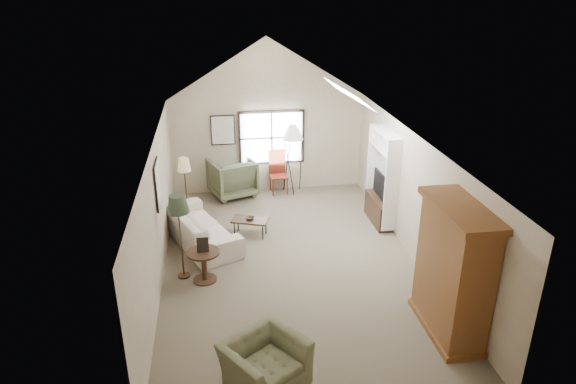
{
  "coord_description": "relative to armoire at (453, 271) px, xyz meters",
  "views": [
    {
      "loc": [
        -1.37,
        -8.8,
        5.32
      ],
      "look_at": [
        0.0,
        0.4,
        1.4
      ],
      "focal_mm": 32.0,
      "sensor_mm": 36.0,
      "label": 1
    }
  ],
  "objects": [
    {
      "name": "tv_alcove",
      "position": [
        0.16,
        4.0,
        0.05
      ],
      "size": [
        0.32,
        1.3,
        2.1
      ],
      "primitive_type": "cube",
      "color": "white",
      "rests_on": "ground"
    },
    {
      "name": "tripod_lamp",
      "position": [
        -1.57,
        6.1,
        -0.16
      ],
      "size": [
        0.66,
        0.66,
        1.87
      ],
      "primitive_type": null,
      "rotation": [
        0.0,
        0.0,
        -0.26
      ],
      "color": "white",
      "rests_on": "ground"
    },
    {
      "name": "side_chair",
      "position": [
        -1.94,
        6.1,
        -0.53
      ],
      "size": [
        0.47,
        0.47,
        1.14
      ],
      "primitive_type": "cube",
      "rotation": [
        0.0,
        0.0,
        0.07
      ],
      "color": "maroon",
      "rests_on": "ground"
    },
    {
      "name": "tv_panel",
      "position": [
        0.14,
        4.0,
        -0.18
      ],
      "size": [
        0.05,
        0.9,
        0.55
      ],
      "primitive_type": "cube",
      "color": "black",
      "rests_on": "media_console"
    },
    {
      "name": "coffee_table",
      "position": [
        -2.88,
        3.76,
        -0.9
      ],
      "size": [
        0.88,
        0.67,
        0.4
      ],
      "primitive_type": "cube",
      "rotation": [
        0.0,
        0.0,
        -0.34
      ],
      "color": "#3A2417",
      "rests_on": "ground"
    },
    {
      "name": "window",
      "position": [
        -2.08,
        6.36,
        0.35
      ],
      "size": [
        1.72,
        0.08,
        1.42
      ],
      "primitive_type": "cube",
      "color": "black",
      "rests_on": "room_shell"
    },
    {
      "name": "side_table",
      "position": [
        -3.88,
        2.06,
        -0.79
      ],
      "size": [
        0.81,
        0.81,
        0.62
      ],
      "primitive_type": "cylinder",
      "rotation": [
        0.0,
        0.0,
        0.4
      ],
      "color": "#352215",
      "rests_on": "ground"
    },
    {
      "name": "armoire",
      "position": [
        0.0,
        0.0,
        0.0
      ],
      "size": [
        0.6,
        1.5,
        2.2
      ],
      "primitive_type": "cube",
      "color": "brown",
      "rests_on": "ground"
    },
    {
      "name": "armchair_near",
      "position": [
        -3.04,
        -0.76,
        -0.76
      ],
      "size": [
        1.4,
        1.36,
        0.69
      ],
      "primitive_type": "imported",
      "rotation": [
        0.0,
        0.0,
        0.6
      ],
      "color": "#5E5E42",
      "rests_on": "ground"
    },
    {
      "name": "media_console",
      "position": [
        0.14,
        4.0,
        -0.8
      ],
      "size": [
        0.34,
        1.18,
        0.6
      ],
      "primitive_type": "cube",
      "color": "#382316",
      "rests_on": "ground"
    },
    {
      "name": "sofa",
      "position": [
        -3.98,
        3.66,
        -0.74
      ],
      "size": [
        1.85,
        2.64,
        0.72
      ],
      "primitive_type": "imported",
      "rotation": [
        0.0,
        0.0,
        1.97
      ],
      "color": "beige",
      "rests_on": "ground"
    },
    {
      "name": "bowl",
      "position": [
        -2.88,
        3.76,
        -0.68
      ],
      "size": [
        0.24,
        0.24,
        0.05
      ],
      "primitive_type": "imported",
      "rotation": [
        0.0,
        0.0,
        -0.34
      ],
      "color": "#372416",
      "rests_on": "coffee_table"
    },
    {
      "name": "armchair_far",
      "position": [
        -3.16,
        6.1,
        -0.6
      ],
      "size": [
        1.37,
        1.39,
        0.99
      ],
      "primitive_type": "imported",
      "rotation": [
        0.0,
        0.0,
        3.49
      ],
      "color": "#515A3F",
      "rests_on": "ground"
    },
    {
      "name": "dark_lamp",
      "position": [
        -4.28,
        2.26,
        -0.24
      ],
      "size": [
        0.54,
        0.54,
        1.72
      ],
      "primitive_type": null,
      "rotation": [
        0.0,
        0.0,
        0.4
      ],
      "color": "#242B1E",
      "rests_on": "ground"
    },
    {
      "name": "tan_lamp",
      "position": [
        -4.28,
        4.86,
        -0.33
      ],
      "size": [
        0.4,
        0.4,
        1.54
      ],
      "primitive_type": null,
      "rotation": [
        0.0,
        0.0,
        0.4
      ],
      "color": "tan",
      "rests_on": "ground"
    },
    {
      "name": "room_shell",
      "position": [
        -2.18,
        2.4,
        2.11
      ],
      "size": [
        5.01,
        8.01,
        4.0
      ],
      "color": "brown",
      "rests_on": "ground"
    },
    {
      "name": "skylight",
      "position": [
        -0.88,
        3.3,
        2.12
      ],
      "size": [
        0.8,
        1.2,
        0.52
      ],
      "primitive_type": null,
      "color": "white",
      "rests_on": "room_shell"
    },
    {
      "name": "wall_art",
      "position": [
        -4.06,
        4.34,
        0.63
      ],
      "size": [
        1.97,
        3.71,
        0.88
      ],
      "color": "black",
      "rests_on": "room_shell"
    }
  ]
}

